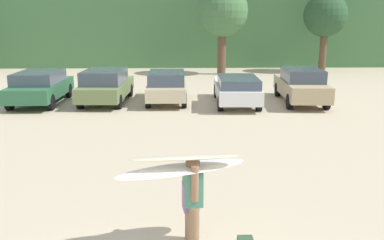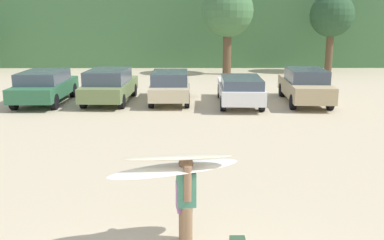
{
  "view_description": "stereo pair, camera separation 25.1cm",
  "coord_description": "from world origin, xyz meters",
  "px_view_note": "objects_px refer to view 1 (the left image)",
  "views": [
    {
      "loc": [
        0.12,
        -4.42,
        3.82
      ],
      "look_at": [
        0.44,
        7.6,
        0.93
      ],
      "focal_mm": 39.88,
      "sensor_mm": 36.0,
      "label": 1
    },
    {
      "loc": [
        0.37,
        -4.43,
        3.82
      ],
      "look_at": [
        0.44,
        7.6,
        0.93
      ],
      "focal_mm": 39.88,
      "sensor_mm": 36.0,
      "label": 2
    }
  ],
  "objects_px": {
    "person_adult": "(193,196)",
    "parked_car_olive_green": "(106,85)",
    "parked_car_white": "(237,89)",
    "person_child": "(190,204)",
    "parked_car_champagne": "(167,86)",
    "parked_car_forest_green": "(40,86)",
    "parked_car_tan": "(301,85)",
    "surfboard_white": "(182,169)",
    "surfboard_cream": "(185,158)"
  },
  "relations": [
    {
      "from": "person_child",
      "to": "surfboard_white",
      "type": "bearing_deg",
      "value": 35.1
    },
    {
      "from": "person_adult",
      "to": "parked_car_olive_green",
      "type": "bearing_deg",
      "value": -81.6
    },
    {
      "from": "parked_car_white",
      "to": "person_child",
      "type": "bearing_deg",
      "value": 170.69
    },
    {
      "from": "parked_car_tan",
      "to": "person_adult",
      "type": "bearing_deg",
      "value": 160.25
    },
    {
      "from": "parked_car_tan",
      "to": "surfboard_white",
      "type": "relative_size",
      "value": 2.05
    },
    {
      "from": "parked_car_olive_green",
      "to": "person_adult",
      "type": "relative_size",
      "value": 2.87
    },
    {
      "from": "parked_car_olive_green",
      "to": "parked_car_champagne",
      "type": "distance_m",
      "value": 2.8
    },
    {
      "from": "person_adult",
      "to": "parked_car_forest_green",
      "type": "bearing_deg",
      "value": -70.01
    },
    {
      "from": "parked_car_olive_green",
      "to": "parked_car_champagne",
      "type": "height_order",
      "value": "parked_car_olive_green"
    },
    {
      "from": "parked_car_tan",
      "to": "surfboard_white",
      "type": "height_order",
      "value": "parked_car_tan"
    },
    {
      "from": "parked_car_tan",
      "to": "person_adult",
      "type": "distance_m",
      "value": 13.69
    },
    {
      "from": "parked_car_olive_green",
      "to": "person_child",
      "type": "height_order",
      "value": "parked_car_olive_green"
    },
    {
      "from": "person_child",
      "to": "parked_car_champagne",
      "type": "bearing_deg",
      "value": -93.86
    },
    {
      "from": "person_adult",
      "to": "person_child",
      "type": "distance_m",
      "value": 0.19
    },
    {
      "from": "parked_car_olive_green",
      "to": "person_child",
      "type": "xyz_separation_m",
      "value": [
        3.59,
        -12.77,
        -0.08
      ]
    },
    {
      "from": "parked_car_champagne",
      "to": "parked_car_white",
      "type": "height_order",
      "value": "parked_car_champagne"
    },
    {
      "from": "person_adult",
      "to": "surfboard_cream",
      "type": "height_order",
      "value": "surfboard_cream"
    },
    {
      "from": "parked_car_olive_green",
      "to": "parked_car_champagne",
      "type": "relative_size",
      "value": 1.08
    },
    {
      "from": "parked_car_champagne",
      "to": "parked_car_tan",
      "type": "distance_m",
      "value": 6.18
    },
    {
      "from": "parked_car_white",
      "to": "person_adult",
      "type": "relative_size",
      "value": 2.98
    },
    {
      "from": "parked_car_champagne",
      "to": "parked_car_olive_green",
      "type": "bearing_deg",
      "value": 90.38
    },
    {
      "from": "parked_car_forest_green",
      "to": "surfboard_cream",
      "type": "bearing_deg",
      "value": -153.4
    },
    {
      "from": "parked_car_champagne",
      "to": "parked_car_white",
      "type": "distance_m",
      "value": 3.23
    },
    {
      "from": "parked_car_tan",
      "to": "surfboard_cream",
      "type": "xyz_separation_m",
      "value": [
        -5.48,
        -12.68,
        0.78
      ]
    },
    {
      "from": "parked_car_white",
      "to": "parked_car_olive_green",
      "type": "bearing_deg",
      "value": 85.48
    },
    {
      "from": "surfboard_cream",
      "to": "surfboard_white",
      "type": "xyz_separation_m",
      "value": [
        -0.04,
        0.03,
        -0.2
      ]
    },
    {
      "from": "person_adult",
      "to": "surfboard_white",
      "type": "xyz_separation_m",
      "value": [
        -0.18,
        -0.04,
        0.5
      ]
    },
    {
      "from": "parked_car_forest_green",
      "to": "parked_car_olive_green",
      "type": "bearing_deg",
      "value": -87.25
    },
    {
      "from": "parked_car_champagne",
      "to": "parked_car_tan",
      "type": "height_order",
      "value": "parked_car_tan"
    },
    {
      "from": "parked_car_champagne",
      "to": "surfboard_cream",
      "type": "bearing_deg",
      "value": -177.2
    },
    {
      "from": "parked_car_forest_green",
      "to": "person_child",
      "type": "bearing_deg",
      "value": -152.8
    },
    {
      "from": "person_adult",
      "to": "person_child",
      "type": "height_order",
      "value": "person_adult"
    },
    {
      "from": "parked_car_champagne",
      "to": "parked_car_white",
      "type": "xyz_separation_m",
      "value": [
        3.15,
        -0.68,
        -0.04
      ]
    },
    {
      "from": "parked_car_olive_green",
      "to": "parked_car_forest_green",
      "type": "bearing_deg",
      "value": 95.56
    },
    {
      "from": "parked_car_forest_green",
      "to": "surfboard_white",
      "type": "distance_m",
      "value": 14.28
    },
    {
      "from": "parked_car_olive_green",
      "to": "surfboard_cream",
      "type": "height_order",
      "value": "surfboard_cream"
    },
    {
      "from": "parked_car_tan",
      "to": "surfboard_cream",
      "type": "distance_m",
      "value": 13.83
    },
    {
      "from": "parked_car_forest_green",
      "to": "person_child",
      "type": "height_order",
      "value": "parked_car_forest_green"
    },
    {
      "from": "parked_car_champagne",
      "to": "surfboard_cream",
      "type": "relative_size",
      "value": 2.3
    },
    {
      "from": "parked_car_forest_green",
      "to": "person_child",
      "type": "xyz_separation_m",
      "value": [
        6.53,
        -12.62,
        -0.07
      ]
    },
    {
      "from": "parked_car_champagne",
      "to": "surfboard_white",
      "type": "distance_m",
      "value": 12.96
    },
    {
      "from": "parked_car_champagne",
      "to": "surfboard_cream",
      "type": "xyz_separation_m",
      "value": [
        0.7,
        -12.95,
        0.84
      ]
    },
    {
      "from": "parked_car_olive_green",
      "to": "person_child",
      "type": "bearing_deg",
      "value": -161.67
    },
    {
      "from": "surfboard_cream",
      "to": "parked_car_olive_green",
      "type": "bearing_deg",
      "value": -80.84
    },
    {
      "from": "parked_car_forest_green",
      "to": "parked_car_olive_green",
      "type": "xyz_separation_m",
      "value": [
        2.94,
        0.15,
        0.01
      ]
    },
    {
      "from": "parked_car_forest_green",
      "to": "parked_car_tan",
      "type": "distance_m",
      "value": 11.92
    },
    {
      "from": "person_child",
      "to": "surfboard_cream",
      "type": "distance_m",
      "value": 0.89
    },
    {
      "from": "parked_car_tan",
      "to": "parked_car_white",
      "type": "bearing_deg",
      "value": 100.84
    },
    {
      "from": "parked_car_olive_green",
      "to": "surfboard_white",
      "type": "height_order",
      "value": "parked_car_olive_green"
    },
    {
      "from": "surfboard_cream",
      "to": "parked_car_champagne",
      "type": "bearing_deg",
      "value": -92.9
    }
  ]
}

